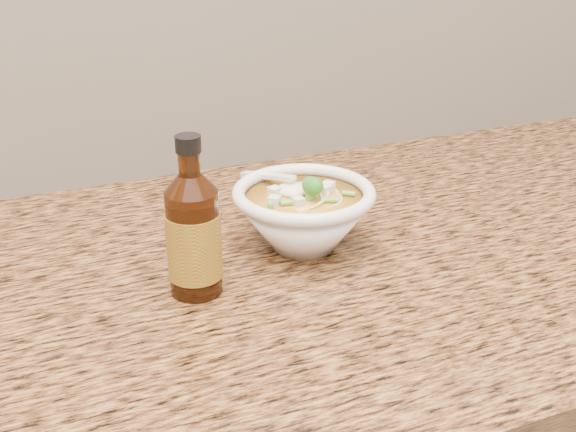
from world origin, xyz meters
name	(u,v)px	position (x,y,z in m)	size (l,w,h in m)	color
counter_slab	(113,306)	(0.00, 1.68, 0.88)	(4.00, 0.68, 0.04)	olive
soup_bowl	(304,216)	(0.23, 1.69, 0.94)	(0.17, 0.19, 0.09)	white
hot_sauce_bottle	(194,236)	(0.08, 1.64, 0.97)	(0.07, 0.07, 0.17)	#401B08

